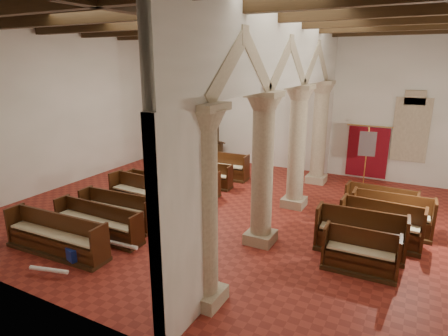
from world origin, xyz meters
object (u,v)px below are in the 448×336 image
Objects in this scene: processional_banner at (364,173)px; aisle_pew_0 at (360,258)px; lectern at (220,154)px; pipe_organ at (197,132)px; nave_pew_0 at (56,241)px.

processional_banner is 5.74m from aisle_pew_0.
processional_banner is at bearing -7.12° from lectern.
pipe_organ is 3.84× the size of lectern.
lectern is 0.45× the size of processional_banner.
nave_pew_0 is (0.49, -9.79, -0.13)m from lectern.
lectern is at bearing -8.46° from pipe_organ.
lectern is 6.95m from processional_banner.
pipe_organ is 2.58× the size of aisle_pew_0.
nave_pew_0 is at bearing -160.40° from aisle_pew_0.
pipe_organ reaches higher than nave_pew_0.
pipe_organ is at bearing 98.63° from nave_pew_0.
aisle_pew_0 is (0.73, -5.67, -0.48)m from processional_banner.
processional_banner is 0.83× the size of nave_pew_0.
nave_pew_0 is at bearing -79.33° from pipe_organ.
lectern is at bearing 158.20° from processional_banner.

